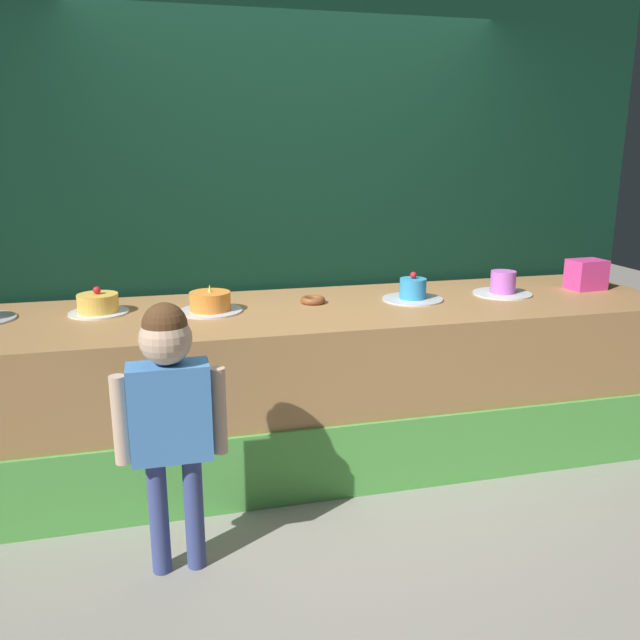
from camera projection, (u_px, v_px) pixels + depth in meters
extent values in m
plane|color=gray|center=(341.00, 497.00, 3.33)|extent=(12.00, 12.00, 0.00)
cube|color=#B27F4C|center=(317.00, 382.00, 3.70)|extent=(4.08, 1.03, 0.88)
cube|color=#59B24C|center=(342.00, 463.00, 3.27)|extent=(4.08, 0.02, 0.40)
cube|color=black|center=(293.00, 178.00, 3.99)|extent=(4.63, 0.08, 3.10)
cylinder|color=#3F4C8C|center=(159.00, 516.00, 2.68)|extent=(0.08, 0.08, 0.51)
cylinder|color=#3F4C8C|center=(194.00, 512.00, 2.72)|extent=(0.08, 0.08, 0.51)
cube|color=#4C8CD8|center=(170.00, 412.00, 2.58)|extent=(0.32, 0.14, 0.40)
cylinder|color=beige|center=(120.00, 420.00, 2.54)|extent=(0.06, 0.06, 0.37)
cylinder|color=beige|center=(219.00, 411.00, 2.63)|extent=(0.06, 0.06, 0.37)
sphere|color=beige|center=(166.00, 339.00, 2.51)|extent=(0.21, 0.21, 0.21)
sphere|color=brown|center=(165.00, 325.00, 2.49)|extent=(0.17, 0.17, 0.17)
cube|color=#EA3C98|center=(586.00, 274.00, 4.02)|extent=(0.22, 0.18, 0.18)
torus|color=brown|center=(313.00, 300.00, 3.67)|extent=(0.14, 0.14, 0.04)
cylinder|color=white|center=(99.00, 312.00, 3.44)|extent=(0.31, 0.31, 0.01)
cylinder|color=#F2BF4C|center=(98.00, 303.00, 3.43)|extent=(0.21, 0.21, 0.09)
sphere|color=red|center=(97.00, 290.00, 3.41)|extent=(0.04, 0.04, 0.04)
cylinder|color=silver|center=(211.00, 311.00, 3.48)|extent=(0.34, 0.34, 0.01)
cylinder|color=orange|center=(210.00, 301.00, 3.46)|extent=(0.22, 0.22, 0.10)
cone|color=#F2E566|center=(210.00, 288.00, 3.45)|extent=(0.02, 0.02, 0.04)
cylinder|color=silver|center=(413.00, 299.00, 3.75)|extent=(0.35, 0.35, 0.01)
cylinder|color=#3399D8|center=(413.00, 288.00, 3.73)|extent=(0.15, 0.15, 0.12)
sphere|color=red|center=(413.00, 275.00, 3.72)|extent=(0.04, 0.04, 0.04)
cylinder|color=white|center=(502.00, 293.00, 3.90)|extent=(0.35, 0.35, 0.01)
cylinder|color=#CC66D8|center=(503.00, 282.00, 3.88)|extent=(0.15, 0.15, 0.13)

